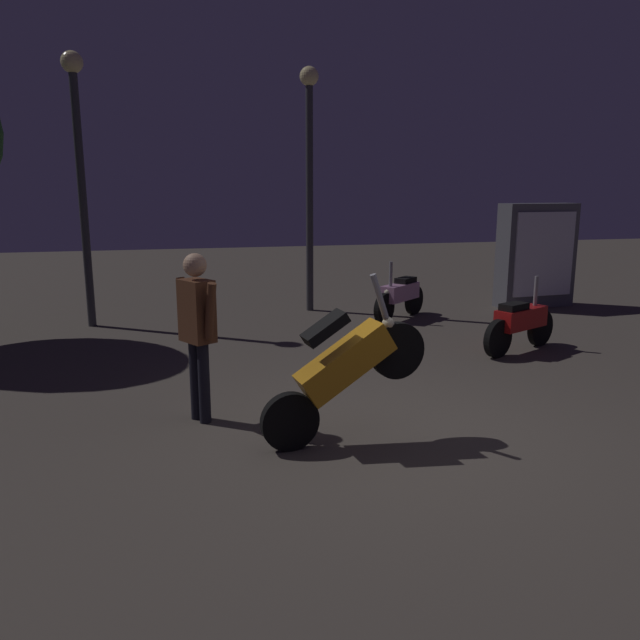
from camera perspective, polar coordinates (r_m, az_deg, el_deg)
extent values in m
plane|color=#4C443D|center=(6.36, 7.07, -10.41)|extent=(40.00, 40.00, 0.00)
cylinder|color=black|center=(5.88, -2.77, -9.28)|extent=(0.57, 0.17, 0.56)
cylinder|color=black|center=(6.11, 7.05, -2.79)|extent=(0.57, 0.17, 0.56)
cube|color=orange|center=(5.90, 2.28, -3.87)|extent=(0.99, 0.42, 0.76)
cube|color=black|center=(5.74, 0.47, -0.75)|extent=(0.45, 0.29, 0.32)
cylinder|color=gray|center=(5.90, 5.46, 2.16)|extent=(0.21, 0.08, 0.44)
sphere|color=#F2EABF|center=(6.00, 6.27, -0.29)|extent=(0.12, 0.12, 0.12)
cylinder|color=black|center=(12.18, 8.61, 1.83)|extent=(0.50, 0.43, 0.56)
cylinder|color=black|center=(11.24, 5.91, 1.04)|extent=(0.50, 0.43, 0.56)
cube|color=#C68CB7|center=(11.66, 7.34, 2.56)|extent=(0.93, 0.83, 0.30)
cube|color=black|center=(11.80, 7.86, 3.64)|extent=(0.49, 0.46, 0.10)
cylinder|color=gray|center=(11.31, 6.50, 4.21)|extent=(0.08, 0.08, 0.45)
sphere|color=#F2EABF|center=(11.27, 6.20, 2.52)|extent=(0.12, 0.12, 0.12)
cylinder|color=black|center=(9.33, 15.99, -1.65)|extent=(0.55, 0.33, 0.56)
cylinder|color=black|center=(10.24, 19.53, -0.69)|extent=(0.55, 0.33, 0.56)
cube|color=#B71414|center=(9.73, 17.93, 0.17)|extent=(0.99, 0.68, 0.30)
cube|color=black|center=(9.53, 17.35, 1.19)|extent=(0.50, 0.41, 0.10)
cylinder|color=gray|center=(9.96, 19.17, 2.54)|extent=(0.08, 0.08, 0.45)
sphere|color=#F2EABF|center=(10.10, 19.34, 0.78)|extent=(0.12, 0.12, 0.12)
cylinder|color=black|center=(6.59, -10.57, -5.69)|extent=(0.12, 0.12, 0.86)
cylinder|color=black|center=(6.72, -11.33, -5.38)|extent=(0.12, 0.12, 0.86)
cube|color=#59331E|center=(6.47, -11.22, 0.83)|extent=(0.39, 0.43, 0.64)
sphere|color=tan|center=(6.40, -11.39, 4.96)|extent=(0.24, 0.24, 0.24)
cylinder|color=#59331E|center=(6.27, -10.03, 0.81)|extent=(0.17, 0.21, 0.58)
cylinder|color=#59331E|center=(6.67, -12.36, 1.38)|extent=(0.17, 0.21, 0.58)
cylinder|color=#38383D|center=(12.26, -0.96, 10.82)|extent=(0.14, 0.14, 4.30)
sphere|color=#F9E59E|center=(12.42, -1.00, 21.43)|extent=(0.36, 0.36, 0.36)
cylinder|color=#38383D|center=(11.55, -20.89, 9.92)|extent=(0.14, 0.14, 4.28)
sphere|color=#F9E59E|center=(11.72, -21.78, 21.10)|extent=(0.36, 0.36, 0.36)
cube|color=#595960|center=(13.53, 19.17, 5.61)|extent=(1.63, 0.60, 2.10)
cube|color=white|center=(13.31, 19.87, 5.68)|extent=(1.34, 0.13, 1.68)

